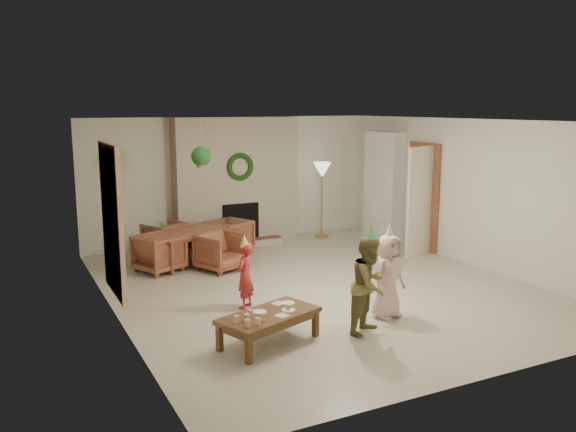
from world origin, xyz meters
TOP-DOWN VIEW (x-y plane):
  - floor at (0.00, 0.00)m, footprint 7.00×7.00m
  - ceiling at (0.00, 0.00)m, footprint 7.00×7.00m
  - wall_back at (0.00, 3.50)m, footprint 7.00×0.00m
  - wall_front at (0.00, -3.50)m, footprint 7.00×0.00m
  - wall_left at (-3.00, 0.00)m, footprint 0.00×7.00m
  - wall_right at (3.00, 0.00)m, footprint 0.00×7.00m
  - fireplace_mass at (0.00, 3.30)m, footprint 2.50×0.40m
  - fireplace_hearth at (0.00, 2.95)m, footprint 1.60×0.30m
  - fireplace_firebox at (0.00, 3.12)m, footprint 0.75×0.12m
  - fireplace_wreath at (0.00, 3.07)m, footprint 0.54×0.10m
  - floor_lamp_base at (1.79, 3.00)m, footprint 0.29×0.29m
  - floor_lamp_post at (1.79, 3.00)m, footprint 0.03×0.03m
  - floor_lamp_shade at (1.79, 3.00)m, footprint 0.38×0.38m
  - bookshelf_carcass at (2.84, 2.30)m, footprint 0.30×1.00m
  - bookshelf_shelf_a at (2.82, 2.30)m, footprint 0.30×0.92m
  - bookshelf_shelf_b at (2.82, 2.30)m, footprint 0.30×0.92m
  - bookshelf_shelf_c at (2.82, 2.30)m, footprint 0.30×0.92m
  - bookshelf_shelf_d at (2.82, 2.30)m, footprint 0.30×0.92m
  - books_row_lower at (2.80, 2.15)m, footprint 0.20×0.40m
  - books_row_mid at (2.80, 2.35)m, footprint 0.20×0.44m
  - books_row_upper at (2.80, 2.20)m, footprint 0.20×0.36m
  - door_frame at (2.96, 1.20)m, footprint 0.05×0.86m
  - door_leaf at (2.58, 0.82)m, footprint 0.77×0.32m
  - curtain_panel at (-2.96, 0.20)m, footprint 0.06×1.20m
  - dining_table at (-1.28, 2.17)m, footprint 1.86×1.48m
  - dining_chair_near at (-0.99, 1.51)m, footprint 0.90×0.91m
  - dining_chair_far at (-1.57, 2.83)m, footprint 0.90×0.91m
  - dining_chair_left at (-1.94, 1.89)m, footprint 0.91×0.90m
  - dining_chair_right at (-0.46, 2.53)m, footprint 0.91×0.90m
  - hanging_plant_cord at (-1.30, 1.50)m, footprint 0.01×0.01m
  - hanging_plant_pot at (-1.30, 1.50)m, footprint 0.16×0.16m
  - hanging_plant_foliage at (-1.30, 1.50)m, footprint 0.32×0.32m
  - coffee_table_top at (-1.59, -1.69)m, footprint 1.32×0.96m
  - coffee_table_apron at (-1.59, -1.69)m, footprint 1.20×0.84m
  - coffee_leg_fl at (-2.01, -2.10)m, footprint 0.08×0.08m
  - coffee_leg_fr at (-1.00, -1.74)m, footprint 0.08×0.08m
  - coffee_leg_bl at (-2.18, -1.64)m, footprint 0.08×0.08m
  - coffee_leg_br at (-1.16, -1.28)m, footprint 0.08×0.08m
  - cup_a at (-1.97, -1.97)m, footprint 0.08×0.08m
  - cup_b at (-2.03, -1.80)m, footprint 0.08×0.08m
  - cup_c at (-1.85, -1.98)m, footprint 0.08×0.08m
  - cup_d at (-1.92, -1.81)m, footprint 0.08×0.08m
  - cup_e at (-1.76, -1.87)m, footprint 0.08×0.08m
  - cup_f at (-1.82, -1.70)m, footprint 0.08×0.08m
  - plate_a at (-1.67, -1.60)m, footprint 0.21×0.21m
  - plate_b at (-1.34, -1.70)m, footprint 0.21×0.21m
  - plate_c at (-1.23, -1.47)m, footprint 0.21×0.21m
  - food_scoop at (-1.34, -1.70)m, footprint 0.08×0.08m
  - napkin_left at (-1.49, -1.83)m, footprint 0.18×0.18m
  - napkin_right at (-1.34, -1.43)m, footprint 0.18×0.18m
  - child_red at (-1.36, -0.43)m, footprint 0.39×0.38m
  - party_hat_red at (-1.36, -0.43)m, footprint 0.16×0.16m
  - child_plaid at (-0.35, -1.90)m, footprint 0.73×0.68m
  - party_hat_plaid at (-0.35, -1.90)m, footprint 0.16×0.16m
  - child_pink at (0.16, -1.58)m, footprint 0.62×0.49m
  - party_hat_pink at (0.16, -1.58)m, footprint 0.16×0.16m

SIDE VIEW (x-z plane):
  - floor at x=0.00m, z-range 0.00..0.00m
  - floor_lamp_base at x=1.79m, z-range 0.00..0.03m
  - fireplace_hearth at x=0.00m, z-range 0.00..0.12m
  - coffee_leg_fl at x=-2.01m, z-range 0.00..0.31m
  - coffee_leg_fr at x=-1.00m, z-range 0.00..0.31m
  - coffee_leg_bl at x=-2.18m, z-range 0.00..0.31m
  - coffee_leg_br at x=-1.16m, z-range 0.00..0.31m
  - coffee_table_apron at x=-1.59m, z-range 0.24..0.31m
  - dining_table at x=-1.28m, z-range 0.00..0.57m
  - dining_chair_near at x=-0.99m, z-range 0.00..0.63m
  - dining_chair_far at x=-1.57m, z-range 0.00..0.63m
  - dining_chair_left at x=-1.94m, z-range 0.00..0.63m
  - dining_chair_right at x=-0.46m, z-range 0.00..0.63m
  - coffee_table_top at x=-1.59m, z-range 0.31..0.37m
  - napkin_left at x=-1.49m, z-range 0.37..0.37m
  - napkin_right at x=-1.34m, z-range 0.37..0.37m
  - plate_a at x=-1.67m, z-range 0.37..0.37m
  - plate_b at x=-1.34m, z-range 0.37..0.37m
  - plate_c at x=-1.23m, z-range 0.37..0.37m
  - food_scoop at x=-1.34m, z-range 0.37..0.44m
  - cup_a at x=-1.97m, z-range 0.37..0.45m
  - cup_b at x=-2.03m, z-range 0.37..0.45m
  - cup_c at x=-1.85m, z-range 0.37..0.45m
  - cup_d at x=-1.92m, z-range 0.37..0.45m
  - cup_e at x=-1.76m, z-range 0.37..0.45m
  - cup_f at x=-1.82m, z-range 0.37..0.45m
  - fireplace_firebox at x=0.00m, z-range 0.07..0.82m
  - bookshelf_shelf_a at x=2.82m, z-range 0.43..0.47m
  - child_red at x=-1.36m, z-range 0.00..0.91m
  - child_pink at x=0.16m, z-range 0.00..1.10m
  - books_row_lower at x=2.80m, z-range 0.47..0.71m
  - child_plaid at x=-0.35m, z-range 0.00..1.19m
  - floor_lamp_post at x=1.79m, z-range 0.03..1.44m
  - bookshelf_shelf_b at x=2.82m, z-range 0.83..0.86m
  - party_hat_red at x=-1.36m, z-range 0.86..1.03m
  - books_row_mid at x=2.80m, z-range 0.87..1.11m
  - door_leaf at x=2.58m, z-range 0.00..2.00m
  - door_frame at x=2.96m, z-range 0.00..2.04m
  - bookshelf_carcass at x=2.84m, z-range 0.00..2.20m
  - party_hat_pink at x=0.16m, z-range 1.05..1.25m
  - party_hat_plaid at x=-0.35m, z-range 1.14..1.33m
  - wall_back at x=0.00m, z-range -2.25..4.75m
  - wall_front at x=0.00m, z-range -2.25..4.75m
  - wall_left at x=-3.00m, z-range -2.25..4.75m
  - wall_right at x=3.00m, z-range -2.25..4.75m
  - fireplace_mass at x=0.00m, z-range 0.00..2.50m
  - bookshelf_shelf_c at x=2.82m, z-range 1.24..1.26m
  - curtain_panel at x=-2.96m, z-range 0.25..2.25m
  - books_row_upper at x=2.80m, z-range 1.27..1.49m
  - floor_lamp_shade at x=1.79m, z-range 1.25..1.57m
  - fireplace_wreath at x=0.00m, z-range 1.28..1.82m
  - bookshelf_shelf_d at x=2.82m, z-range 1.64..1.66m
  - hanging_plant_pot at x=-1.30m, z-range 1.74..1.86m
  - hanging_plant_foliage at x=-1.30m, z-range 1.76..2.08m
  - hanging_plant_cord at x=-1.30m, z-range 1.80..2.50m
  - ceiling at x=0.00m, z-range 2.50..2.50m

